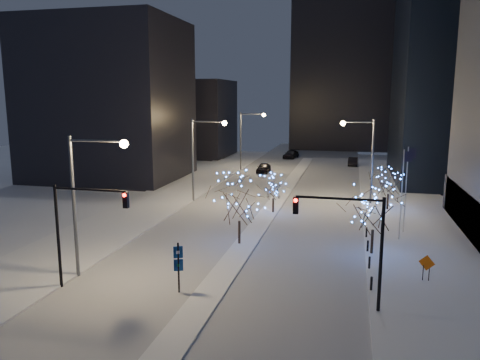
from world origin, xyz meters
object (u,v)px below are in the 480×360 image
(holiday_tree_median_far, at_px, (273,187))
(street_lamp_w_near, at_px, (87,187))
(wayfinding_sign, at_px, (178,262))
(construction_sign, at_px, (427,265))
(car_near, at_px, (264,168))
(holiday_tree_plaza_far, at_px, (389,182))
(street_lamp_w_mid, at_px, (201,148))
(holiday_tree_median_near, at_px, (239,200))
(street_lamp_east, at_px, (365,150))
(holiday_tree_plaza_near, at_px, (374,210))
(traffic_signal_west, at_px, (78,220))
(street_lamp_w_far, at_px, (247,133))
(car_mid, at_px, (353,161))
(car_far, at_px, (291,154))
(traffic_signal_east, at_px, (354,234))

(holiday_tree_median_far, bearing_deg, street_lamp_w_near, -113.98)
(wayfinding_sign, bearing_deg, construction_sign, -3.04)
(car_near, distance_m, holiday_tree_plaza_far, 29.43)
(street_lamp_w_mid, xyz_separation_m, holiday_tree_median_near, (8.44, -15.41, -2.49))
(street_lamp_east, distance_m, holiday_tree_plaza_near, 18.64)
(holiday_tree_plaza_near, bearing_deg, traffic_signal_west, -148.58)
(street_lamp_w_far, distance_m, holiday_tree_median_far, 30.51)
(street_lamp_w_far, height_order, street_lamp_east, same)
(car_near, xyz_separation_m, holiday_tree_median_near, (5.15, -38.79, 3.20))
(holiday_tree_median_near, height_order, wayfinding_sign, holiday_tree_median_near)
(car_mid, distance_m, holiday_tree_median_near, 51.75)
(street_lamp_w_far, xyz_separation_m, holiday_tree_median_near, (8.44, -40.41, -2.49))
(car_far, bearing_deg, street_lamp_w_near, -85.05)
(traffic_signal_west, height_order, traffic_signal_east, same)
(street_lamp_w_mid, relative_size, car_far, 1.79)
(holiday_tree_plaza_far, bearing_deg, car_far, 111.03)
(holiday_tree_plaza_far, bearing_deg, holiday_tree_plaza_near, -98.12)
(street_lamp_w_far, height_order, car_near, street_lamp_w_far)
(street_lamp_w_mid, bearing_deg, holiday_tree_median_near, -61.31)
(street_lamp_w_near, height_order, car_near, street_lamp_w_near)
(street_lamp_w_near, bearing_deg, car_far, 85.46)
(street_lamp_w_mid, relative_size, holiday_tree_plaza_near, 1.82)
(car_far, distance_m, construction_sign, 65.81)
(street_lamp_w_far, bearing_deg, street_lamp_east, -49.15)
(traffic_signal_east, height_order, holiday_tree_median_near, traffic_signal_east)
(traffic_signal_west, relative_size, car_far, 1.25)
(car_mid, height_order, construction_sign, construction_sign)
(traffic_signal_east, distance_m, holiday_tree_median_far, 23.84)
(traffic_signal_east, distance_m, holiday_tree_median_near, 14.21)
(street_lamp_w_mid, distance_m, car_far, 43.69)
(holiday_tree_plaza_far, relative_size, construction_sign, 2.58)
(holiday_tree_median_near, xyz_separation_m, holiday_tree_median_far, (1.00, 11.63, -1.11))
(traffic_signal_east, xyz_separation_m, holiday_tree_plaza_near, (1.56, 10.57, -1.06))
(construction_sign, bearing_deg, holiday_tree_plaza_far, 117.90)
(traffic_signal_west, height_order, car_mid, traffic_signal_west)
(holiday_tree_median_far, bearing_deg, street_lamp_w_far, 108.15)
(car_mid, bearing_deg, street_lamp_w_far, 33.08)
(traffic_signal_east, xyz_separation_m, holiday_tree_median_near, (-9.44, 10.59, -0.75))
(traffic_signal_west, bearing_deg, holiday_tree_plaza_far, 52.40)
(street_lamp_w_far, height_order, traffic_signal_east, street_lamp_w_far)
(street_lamp_w_mid, xyz_separation_m, traffic_signal_west, (0.50, -27.00, -1.74))
(street_lamp_w_near, height_order, car_mid, street_lamp_w_near)
(car_far, bearing_deg, holiday_tree_plaza_far, -59.48)
(street_lamp_w_far, xyz_separation_m, holiday_tree_median_far, (9.44, -28.78, -3.60))
(street_lamp_east, height_order, traffic_signal_west, street_lamp_east)
(street_lamp_w_near, height_order, traffic_signal_east, street_lamp_w_near)
(street_lamp_w_mid, height_order, holiday_tree_median_near, street_lamp_w_mid)
(car_far, xyz_separation_m, construction_sign, (17.44, -63.46, 0.44))
(street_lamp_east, distance_m, car_mid, 32.87)
(holiday_tree_median_far, distance_m, holiday_tree_plaza_near, 15.37)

